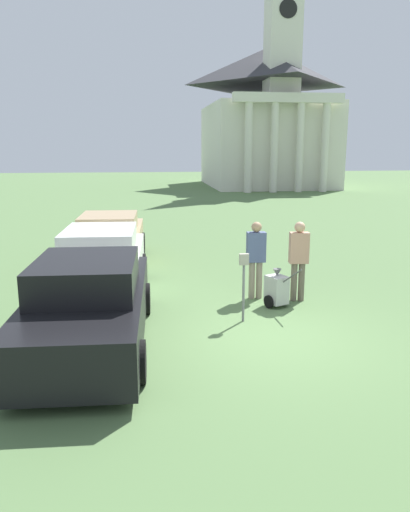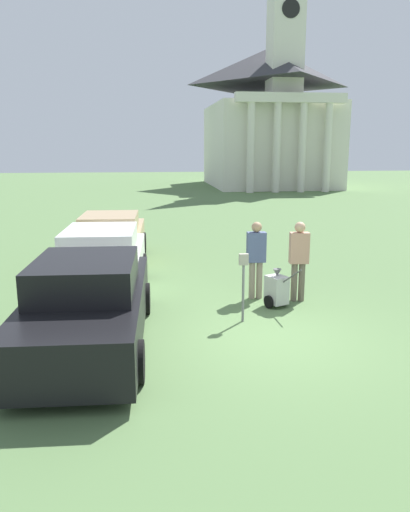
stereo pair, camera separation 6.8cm
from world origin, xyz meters
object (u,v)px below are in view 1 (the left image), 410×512
Objects in this scene: parked_car_black at (89,305)px; parking_meter at (244,275)px; person_worker at (256,255)px; equipment_cart at (277,289)px; parked_car_white at (102,265)px; parked_car_tan at (110,241)px; person_supervisor at (299,256)px; church at (267,115)px.

parking_meter is (2.89, 0.84, 0.24)m from parked_car_black.
person_worker is 0.97m from equipment_cart.
person_worker reaches higher than parked_car_black.
parked_car_tan is (0.00, 3.27, -0.03)m from parked_car_white.
person_supervisor is (0.90, -0.30, 0.02)m from person_worker.
parked_car_white is 1.04× the size of parked_car_tan.
parking_meter is 0.78× the size of person_worker.
church is (8.40, 32.54, 5.05)m from person_worker.
parked_car_black is 1.02× the size of parked_car_white.
parked_car_tan is at bearing -46.69° from person_worker.
person_supervisor reaches higher than equipment_cart.
parked_car_tan is 4.81× the size of equipment_cart.
person_worker is 1.77× the size of equipment_cart.
person_supervisor is 0.94m from equipment_cart.
church is at bearing 69.77° from parked_car_tan.
parked_car_white is 4.03m from equipment_cart.
parking_meter is 35.56m from church.
parked_car_tan is at bearing 92.31° from parked_car_white.
parking_meter is at bearing 18.60° from parked_car_black.
person_supervisor is (1.49, 1.19, 0.07)m from parking_meter.
parked_car_tan is at bearing -112.54° from church.
parked_car_white is 2.83× the size of person_worker.
parked_car_black is at bearing -108.81° from church.
person_worker is at bearing 36.15° from parked_car_black.
parked_car_black is 0.25× the size of church.
parked_car_black is 2.84× the size of person_supervisor.
person_worker is at bearing -8.29° from parked_car_white.
parked_car_white reaches higher than parking_meter.
church is (11.88, 34.87, 5.34)m from parked_car_black.
equipment_cart is (3.80, 1.67, -0.34)m from parked_car_black.
parked_car_tan is 2.71× the size of person_worker.
person_worker is (3.48, -3.92, 0.32)m from parked_car_tan.
person_supervisor is at bearing 27.22° from parked_car_black.
person_supervisor is 34.05m from church.
parked_car_tan is 5.97m from equipment_cart.
parked_car_tan is at bearing 92.31° from parked_car_black.
equipment_cart is 34.64m from church.
parked_car_black is 4.84m from person_supervisor.
person_supervisor is 1.80× the size of equipment_cart.
parking_meter is 1.35m from equipment_cart.
church reaches higher than equipment_cart.
person_worker reaches higher than equipment_cart.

